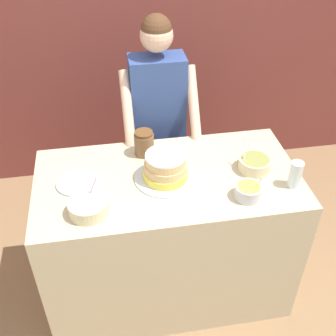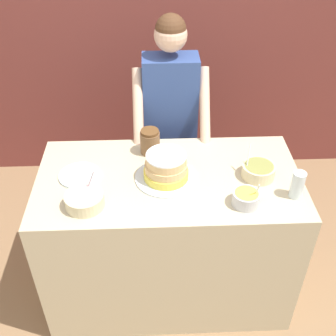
{
  "view_description": "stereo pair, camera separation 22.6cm",
  "coord_description": "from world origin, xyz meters",
  "px_view_note": "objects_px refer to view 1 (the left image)",
  "views": [
    {
      "loc": [
        -0.3,
        -1.41,
        2.45
      ],
      "look_at": [
        -0.01,
        0.35,
        1.06
      ],
      "focal_mm": 45.0,
      "sensor_mm": 36.0,
      "label": 1
    },
    {
      "loc": [
        -0.08,
        -1.44,
        2.45
      ],
      "look_at": [
        -0.01,
        0.35,
        1.06
      ],
      "focal_mm": 45.0,
      "sensor_mm": 36.0,
      "label": 2
    }
  ],
  "objects_px": {
    "cake": "(165,168)",
    "frosting_bowl_olive": "(255,163)",
    "frosting_bowl_pink": "(88,207)",
    "ceramic_plate": "(77,182)",
    "frosting_bowl_yellow": "(248,191)",
    "drinking_glass": "(295,174)",
    "person_baker": "(158,112)",
    "stoneware_jar": "(144,143)"
  },
  "relations": [
    {
      "from": "cake",
      "to": "frosting_bowl_olive",
      "type": "xyz_separation_m",
      "value": [
        0.51,
        -0.0,
        -0.03
      ]
    },
    {
      "from": "frosting_bowl_pink",
      "to": "ceramic_plate",
      "type": "bearing_deg",
      "value": 103.48
    },
    {
      "from": "frosting_bowl_pink",
      "to": "frosting_bowl_yellow",
      "type": "height_order",
      "value": "frosting_bowl_pink"
    },
    {
      "from": "drinking_glass",
      "to": "ceramic_plate",
      "type": "bearing_deg",
      "value": 169.48
    },
    {
      "from": "frosting_bowl_pink",
      "to": "ceramic_plate",
      "type": "relative_size",
      "value": 0.86
    },
    {
      "from": "person_baker",
      "to": "frosting_bowl_olive",
      "type": "xyz_separation_m",
      "value": [
        0.46,
        -0.62,
        -0.02
      ]
    },
    {
      "from": "person_baker",
      "to": "ceramic_plate",
      "type": "xyz_separation_m",
      "value": [
        -0.54,
        -0.58,
        -0.06
      ]
    },
    {
      "from": "person_baker",
      "to": "frosting_bowl_olive",
      "type": "relative_size",
      "value": 8.98
    },
    {
      "from": "frosting_bowl_yellow",
      "to": "ceramic_plate",
      "type": "bearing_deg",
      "value": 163.35
    },
    {
      "from": "cake",
      "to": "frosting_bowl_olive",
      "type": "relative_size",
      "value": 1.87
    },
    {
      "from": "cake",
      "to": "drinking_glass",
      "type": "bearing_deg",
      "value": -14.69
    },
    {
      "from": "frosting_bowl_pink",
      "to": "frosting_bowl_yellow",
      "type": "relative_size",
      "value": 1.35
    },
    {
      "from": "cake",
      "to": "stoneware_jar",
      "type": "bearing_deg",
      "value": 108.81
    },
    {
      "from": "cake",
      "to": "ceramic_plate",
      "type": "distance_m",
      "value": 0.49
    },
    {
      "from": "ceramic_plate",
      "to": "stoneware_jar",
      "type": "xyz_separation_m",
      "value": [
        0.4,
        0.22,
        0.07
      ]
    },
    {
      "from": "frosting_bowl_olive",
      "to": "frosting_bowl_pink",
      "type": "bearing_deg",
      "value": -167.81
    },
    {
      "from": "person_baker",
      "to": "cake",
      "type": "distance_m",
      "value": 0.62
    },
    {
      "from": "cake",
      "to": "person_baker",
      "type": "bearing_deg",
      "value": 85.19
    },
    {
      "from": "frosting_bowl_pink",
      "to": "frosting_bowl_olive",
      "type": "relative_size",
      "value": 1.09
    },
    {
      "from": "person_baker",
      "to": "frosting_bowl_pink",
      "type": "bearing_deg",
      "value": -120.15
    },
    {
      "from": "frosting_bowl_olive",
      "to": "drinking_glass",
      "type": "bearing_deg",
      "value": -46.98
    },
    {
      "from": "frosting_bowl_yellow",
      "to": "person_baker",
      "type": "bearing_deg",
      "value": 112.53
    },
    {
      "from": "frosting_bowl_pink",
      "to": "frosting_bowl_olive",
      "type": "bearing_deg",
      "value": 12.19
    },
    {
      "from": "person_baker",
      "to": "frosting_bowl_pink",
      "type": "xyz_separation_m",
      "value": [
        -0.48,
        -0.82,
        -0.02
      ]
    },
    {
      "from": "frosting_bowl_olive",
      "to": "frosting_bowl_yellow",
      "type": "xyz_separation_m",
      "value": [
        -0.11,
        -0.22,
        0.0
      ]
    },
    {
      "from": "frosting_bowl_pink",
      "to": "stoneware_jar",
      "type": "bearing_deg",
      "value": 53.5
    },
    {
      "from": "ceramic_plate",
      "to": "stoneware_jar",
      "type": "bearing_deg",
      "value": 28.39
    },
    {
      "from": "cake",
      "to": "drinking_glass",
      "type": "height_order",
      "value": "cake"
    },
    {
      "from": "frosting_bowl_yellow",
      "to": "drinking_glass",
      "type": "relative_size",
      "value": 0.97
    },
    {
      "from": "drinking_glass",
      "to": "person_baker",
      "type": "bearing_deg",
      "value": 128.17
    },
    {
      "from": "frosting_bowl_pink",
      "to": "ceramic_plate",
      "type": "distance_m",
      "value": 0.25
    },
    {
      "from": "cake",
      "to": "frosting_bowl_yellow",
      "type": "bearing_deg",
      "value": -29.44
    },
    {
      "from": "cake",
      "to": "stoneware_jar",
      "type": "height_order",
      "value": "cake"
    },
    {
      "from": "frosting_bowl_pink",
      "to": "frosting_bowl_olive",
      "type": "height_order",
      "value": "frosting_bowl_olive"
    },
    {
      "from": "person_baker",
      "to": "frosting_bowl_yellow",
      "type": "bearing_deg",
      "value": -67.47
    },
    {
      "from": "frosting_bowl_olive",
      "to": "drinking_glass",
      "type": "xyz_separation_m",
      "value": [
        0.16,
        -0.17,
        0.04
      ]
    },
    {
      "from": "frosting_bowl_pink",
      "to": "frosting_bowl_olive",
      "type": "xyz_separation_m",
      "value": [
        0.94,
        0.2,
        0.0
      ]
    },
    {
      "from": "cake",
      "to": "frosting_bowl_pink",
      "type": "height_order",
      "value": "frosting_bowl_pink"
    },
    {
      "from": "ceramic_plate",
      "to": "cake",
      "type": "bearing_deg",
      "value": -4.51
    },
    {
      "from": "frosting_bowl_olive",
      "to": "frosting_bowl_yellow",
      "type": "relative_size",
      "value": 1.24
    },
    {
      "from": "cake",
      "to": "frosting_bowl_pink",
      "type": "bearing_deg",
      "value": -154.23
    },
    {
      "from": "frosting_bowl_pink",
      "to": "drinking_glass",
      "type": "distance_m",
      "value": 1.1
    }
  ]
}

